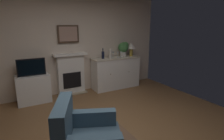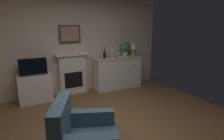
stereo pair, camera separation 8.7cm
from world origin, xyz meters
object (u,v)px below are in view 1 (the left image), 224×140
object	(u,v)px
wine_glass_right	(121,53)
vase_decorative	(110,53)
wine_bottle	(103,55)
framed_picture	(68,34)
wine_glass_center	(118,53)
fireplace_unit	(71,74)
wine_glass_left	(113,53)
table_lamp	(131,47)
potted_plant_small	(124,48)
tv_set	(31,67)
tv_cabinet	(34,89)
sideboard_cabinet	(116,73)

from	to	relation	value
wine_glass_right	vase_decorative	world-z (taller)	vase_decorative
wine_bottle	vase_decorative	xyz separation A→B (m)	(0.21, -0.05, 0.03)
framed_picture	wine_glass_center	bearing A→B (deg)	-11.00
fireplace_unit	wine_glass_left	bearing A→B (deg)	-6.67
vase_decorative	wine_glass_center	bearing A→B (deg)	2.94
wine_glass_center	vase_decorative	xyz separation A→B (m)	(-0.25, -0.01, 0.02)
fireplace_unit	wine_glass_right	bearing A→B (deg)	-8.12
table_lamp	wine_glass_center	bearing A→B (deg)	-175.65
fireplace_unit	potted_plant_small	distance (m)	1.71
fireplace_unit	wine_glass_center	size ratio (longest dim) A/B	6.67
tv_set	potted_plant_small	distance (m)	2.58
tv_cabinet	tv_set	xyz separation A→B (m)	(0.00, -0.02, 0.54)
fireplace_unit	tv_set	xyz separation A→B (m)	(-0.98, -0.19, 0.33)
wine_glass_right	wine_glass_center	bearing A→B (deg)	-175.80
wine_glass_left	potted_plant_small	xyz separation A→B (m)	(0.36, 0.01, 0.13)
framed_picture	vase_decorative	xyz separation A→B (m)	(1.09, -0.27, -0.55)
framed_picture	sideboard_cabinet	world-z (taller)	framed_picture
wine_glass_left	tv_set	world-z (taller)	same
framed_picture	sideboard_cabinet	xyz separation A→B (m)	(1.30, -0.22, -1.14)
sideboard_cabinet	wine_bottle	xyz separation A→B (m)	(-0.42, 0.00, 0.56)
table_lamp	wine_glass_center	size ratio (longest dim) A/B	2.42
sideboard_cabinet	vase_decorative	xyz separation A→B (m)	(-0.21, -0.05, 0.59)
sideboard_cabinet	wine_glass_center	xyz separation A→B (m)	(0.04, -0.04, 0.58)
wine_bottle	potted_plant_small	size ratio (longest dim) A/B	0.67
tv_set	wine_glass_right	bearing A→B (deg)	-0.49
wine_bottle	tv_cabinet	xyz separation A→B (m)	(-1.85, 0.01, -0.68)
wine_bottle	wine_glass_center	distance (m)	0.46
wine_glass_left	wine_glass_right	size ratio (longest dim) A/B	1.00
table_lamp	potted_plant_small	world-z (taller)	potted_plant_small
sideboard_cabinet	wine_glass_right	xyz separation A→B (m)	(0.15, -0.03, 0.58)
table_lamp	framed_picture	bearing A→B (deg)	173.05
wine_bottle	wine_glass_right	world-z (taller)	wine_bottle
fireplace_unit	sideboard_cabinet	world-z (taller)	fireplace_unit
framed_picture	tv_set	world-z (taller)	framed_picture
table_lamp	wine_bottle	distance (m)	0.96
tv_cabinet	tv_set	size ratio (longest dim) A/B	1.21
wine_bottle	tv_set	distance (m)	1.86
table_lamp	tv_cabinet	size ratio (longest dim) A/B	0.53
fireplace_unit	tv_set	size ratio (longest dim) A/B	1.77
wine_glass_right	tv_set	world-z (taller)	same
vase_decorative	wine_glass_right	bearing A→B (deg)	3.33
vase_decorative	framed_picture	bearing A→B (deg)	165.93
tv_set	potted_plant_small	size ratio (longest dim) A/B	1.44
wine_glass_right	tv_set	xyz separation A→B (m)	(-2.42, 0.02, -0.16)
tv_set	potted_plant_small	world-z (taller)	potted_plant_small
wine_bottle	table_lamp	bearing A→B (deg)	-0.08
fireplace_unit	wine_glass_left	xyz separation A→B (m)	(1.23, -0.14, 0.48)
fireplace_unit	tv_cabinet	distance (m)	1.01
fireplace_unit	wine_glass_center	world-z (taller)	fireplace_unit
vase_decorative	potted_plant_small	world-z (taller)	potted_plant_small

